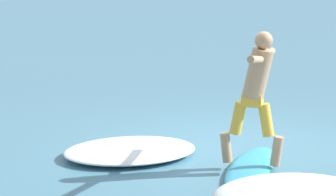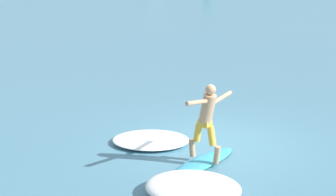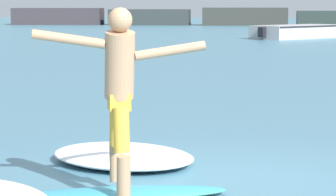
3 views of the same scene
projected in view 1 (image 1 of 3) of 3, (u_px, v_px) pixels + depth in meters
name	position (u px, v px, depth m)	size (l,w,h in m)	color
ground_plane	(231.00, 145.00, 11.70)	(200.00, 200.00, 0.00)	teal
surfboard	(250.00, 168.00, 10.37)	(2.30, 1.16, 0.23)	#37A0C8
surfer	(257.00, 87.00, 10.18)	(1.58, 0.84, 1.75)	tan
wave_foam_at_nose	(130.00, 150.00, 11.09)	(2.36, 2.27, 0.17)	white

